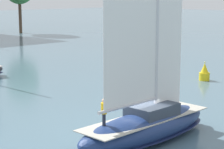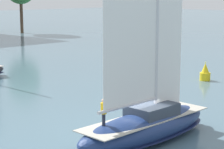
{
  "view_description": "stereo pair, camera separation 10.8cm",
  "coord_description": "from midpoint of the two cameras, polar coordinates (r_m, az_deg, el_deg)",
  "views": [
    {
      "loc": [
        -20.03,
        -16.89,
        9.09
      ],
      "look_at": [
        0.0,
        3.0,
        3.86
      ],
      "focal_mm": 70.0,
      "sensor_mm": 36.0,
      "label": 1
    },
    {
      "loc": [
        -19.95,
        -16.97,
        9.09
      ],
      "look_at": [
        0.0,
        3.0,
        3.86
      ],
      "focal_mm": 70.0,
      "sensor_mm": 36.0,
      "label": 2
    }
  ],
  "objects": [
    {
      "name": "channel_buoy",
      "position": [
        47.43,
        12.13,
        0.19
      ],
      "size": [
        1.12,
        1.12,
        2.02
      ],
      "color": "yellow",
      "rests_on": "ground"
    },
    {
      "name": "ground_plane",
      "position": [
        27.72,
        4.55,
        -8.68
      ],
      "size": [
        400.0,
        400.0,
        0.0
      ],
      "primitive_type": "plane",
      "color": "slate"
    },
    {
      "name": "sailboat_main",
      "position": [
        27.37,
        4.61,
        -6.31
      ],
      "size": [
        11.15,
        3.15,
        15.3
      ],
      "color": "navy",
      "rests_on": "ground"
    }
  ]
}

